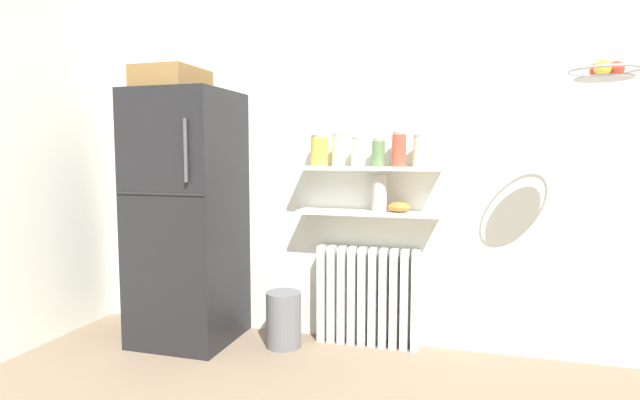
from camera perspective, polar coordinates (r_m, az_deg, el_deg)
The scene contains 15 objects.
back_wall at distance 3.65m, azimuth 5.80°, elevation 4.43°, with size 7.04×0.10×2.60m, color silver.
refrigerator at distance 3.77m, azimuth -14.66°, elevation -1.36°, with size 0.66×0.70×1.95m.
radiator at distance 3.66m, azimuth 5.37°, elevation -10.69°, with size 0.72×0.12×0.69m.
wall_shelf_lower at distance 3.51m, azimuth 5.36°, elevation -1.44°, with size 0.98×0.22×0.03m, color white.
wall_shelf_upper at distance 3.49m, azimuth 5.40°, elevation 3.55°, with size 0.98×0.22×0.03m, color white.
storage_jar_0 at distance 3.57m, azimuth -0.10°, elevation 5.53°, with size 0.12×0.12×0.22m.
storage_jar_1 at distance 3.54m, azimuth 2.08°, elevation 5.57°, with size 0.09×0.09×0.22m.
storage_jar_2 at distance 3.50m, azimuth 4.29°, elevation 5.38°, with size 0.09×0.09×0.20m.
storage_jar_3 at distance 3.48m, azimuth 6.55°, elevation 5.28°, with size 0.09×0.09×0.19m.
storage_jar_4 at distance 3.46m, azimuth 8.84°, elevation 5.61°, with size 0.09×0.09×0.23m.
storage_jar_5 at distance 3.44m, azimuth 11.15°, elevation 5.39°, with size 0.09×0.09×0.21m.
vase at distance 3.49m, azimuth 6.65°, elevation 0.80°, with size 0.11×0.11×0.25m, color #B2ADA8.
shelf_bowl at distance 3.47m, azimuth 8.84°, elevation -0.78°, with size 0.15×0.15×0.07m, color orange.
trash_bin at distance 3.66m, azimuth -4.09°, elevation -13.18°, with size 0.24×0.24×0.39m, color slate.
hanging_fruit_basket at distance 3.07m, azimuth 29.22°, elevation 12.44°, with size 0.35×0.35×0.09m.
Camera 1 is at (0.68, -1.53, 1.35)m, focal length 28.61 mm.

